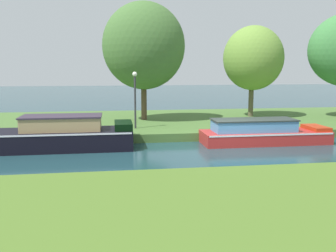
{
  "coord_description": "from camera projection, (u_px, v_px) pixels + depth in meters",
  "views": [
    {
      "loc": [
        -4.99,
        -14.91,
        3.43
      ],
      "look_at": [
        -2.63,
        1.2,
        0.9
      ],
      "focal_mm": 39.93,
      "sensor_mm": 36.0,
      "label": 1
    }
  ],
  "objects": [
    {
      "name": "willow_tree_centre",
      "position": [
        253.0,
        58.0,
        22.99
      ],
      "size": [
        3.71,
        3.64,
        5.61
      ],
      "color": "brown",
      "rests_on": "riverbank_far"
    },
    {
      "name": "mooring_post_far",
      "position": [
        30.0,
        127.0,
        17.02
      ],
      "size": [
        0.13,
        0.13,
        0.77
      ],
      "primitive_type": "cylinder",
      "color": "#513028",
      "rests_on": "riverbank_far"
    },
    {
      "name": "black_narrowboat",
      "position": [
        65.0,
        135.0,
        15.89
      ],
      "size": [
        5.85,
        1.99,
        1.46
      ],
      "color": "black",
      "rests_on": "ground_plane"
    },
    {
      "name": "riverbank_far",
      "position": [
        197.0,
        122.0,
        22.64
      ],
      "size": [
        72.0,
        10.0,
        0.4
      ],
      "primitive_type": "cube",
      "color": "#476B30",
      "rests_on": "ground_plane"
    },
    {
      "name": "red_barge",
      "position": [
        263.0,
        133.0,
        17.18
      ],
      "size": [
        5.83,
        1.8,
        1.13
      ],
      "color": "#AF2825",
      "rests_on": "ground_plane"
    },
    {
      "name": "willow_tree_left",
      "position": [
        144.0,
        46.0,
        21.26
      ],
      "size": [
        4.72,
        3.87,
        6.76
      ],
      "color": "brown",
      "rests_on": "riverbank_far"
    },
    {
      "name": "lamp_post",
      "position": [
        135.0,
        93.0,
        18.73
      ],
      "size": [
        0.24,
        0.24,
        2.85
      ],
      "color": "#333338",
      "rests_on": "riverbank_far"
    },
    {
      "name": "ground_plane",
      "position": [
        233.0,
        150.0,
        15.82
      ],
      "size": [
        120.0,
        120.0,
        0.0
      ],
      "primitive_type": "plane",
      "color": "#1D3E45"
    }
  ]
}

